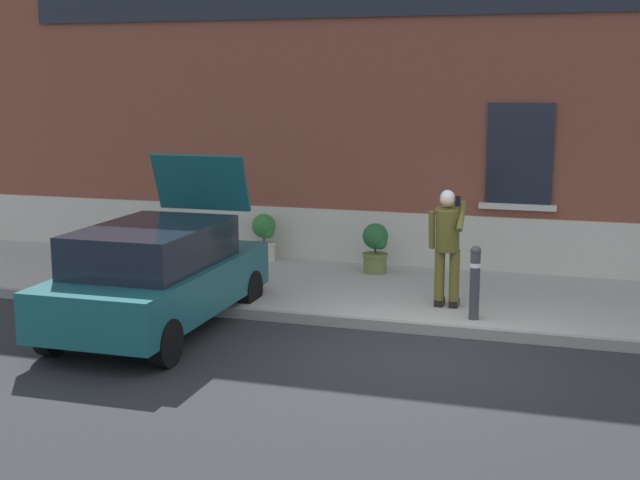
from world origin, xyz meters
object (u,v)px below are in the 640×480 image
(person_on_phone, at_px, (447,240))
(bollard_near_person, at_px, (475,280))
(planter_olive, at_px, (376,247))
(planter_charcoal, at_px, (148,233))
(hatchback_car_teal, at_px, (158,274))
(bollard_far_left, at_px, (198,261))
(planter_cream, at_px, (264,236))

(person_on_phone, bearing_deg, bollard_near_person, -53.16)
(bollard_near_person, height_order, person_on_phone, person_on_phone)
(person_on_phone, bearing_deg, planter_olive, 121.77)
(person_on_phone, relative_size, planter_charcoal, 2.03)
(hatchback_car_teal, height_order, bollard_far_left, hatchback_car_teal)
(bollard_near_person, relative_size, planter_olive, 1.22)
(bollard_far_left, xyz_separation_m, person_on_phone, (3.71, 0.51, 0.44))
(hatchback_car_teal, relative_size, planter_cream, 4.75)
(bollard_far_left, bearing_deg, person_on_phone, 7.83)
(bollard_near_person, bearing_deg, planter_charcoal, 158.42)
(planter_cream, bearing_deg, planter_olive, -10.57)
(person_on_phone, height_order, planter_charcoal, person_on_phone)
(bollard_near_person, distance_m, planter_olive, 3.19)
(planter_charcoal, relative_size, planter_cream, 1.00)
(bollard_near_person, xyz_separation_m, bollard_far_left, (-4.19, 0.00, 0.00))
(planter_cream, bearing_deg, bollard_far_left, -89.48)
(planter_olive, bearing_deg, bollard_near_person, -50.85)
(planter_cream, distance_m, planter_olive, 2.24)
(bollard_near_person, distance_m, planter_cream, 5.11)
(bollard_far_left, bearing_deg, planter_olive, 48.62)
(hatchback_car_teal, xyz_separation_m, planter_charcoal, (-2.26, 3.88, -0.19))
(hatchback_car_teal, bearing_deg, bollard_near_person, 17.77)
(planter_charcoal, bearing_deg, person_on_phone, -18.85)
(bollard_far_left, relative_size, planter_olive, 1.22)
(bollard_near_person, bearing_deg, hatchback_car_teal, -162.23)
(hatchback_car_teal, relative_size, planter_charcoal, 4.75)
(bollard_near_person, xyz_separation_m, planter_charcoal, (-6.43, 2.54, -0.11))
(bollard_near_person, relative_size, bollard_far_left, 1.00)
(planter_cream, height_order, planter_olive, same)
(planter_olive, bearing_deg, hatchback_car_teal, -119.45)
(planter_cream, bearing_deg, person_on_phone, -32.40)
(hatchback_car_teal, height_order, planter_charcoal, hatchback_car_teal)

